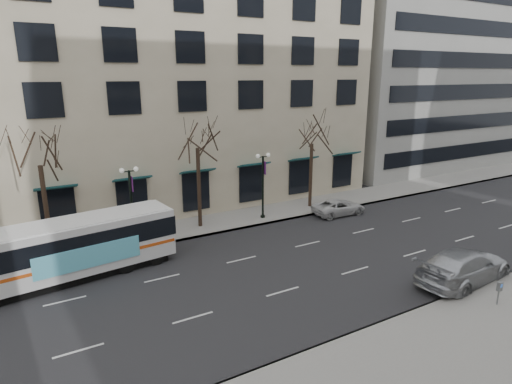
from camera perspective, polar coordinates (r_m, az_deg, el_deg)
ground at (r=24.68m, az=0.61°, el=-10.92°), size 160.00×160.00×0.00m
sidewalk_far at (r=34.19m, az=0.22°, el=-3.13°), size 80.00×4.00×0.15m
building_hotel at (r=41.13m, az=-17.54°, el=16.20°), size 40.00×20.00×24.00m
building_office at (r=59.29m, az=18.56°, el=21.02°), size 25.00×20.00×35.00m
tree_far_left at (r=28.22m, az=-27.07°, el=5.07°), size 3.60×3.60×8.34m
tree_far_mid at (r=30.31m, az=-7.86°, el=7.61°), size 3.60×3.60×8.55m
tree_far_right at (r=35.31m, az=7.51°, el=7.92°), size 3.60×3.60×8.06m
lamp_post_left at (r=29.10m, az=-16.26°, el=-1.19°), size 1.22×0.45×5.21m
lamp_post_right at (r=32.72m, az=0.94°, el=1.26°), size 1.22×0.45×5.21m
city_bus at (r=25.61m, az=-24.24°, el=-6.93°), size 12.42×4.13×3.31m
silver_car at (r=26.09m, az=25.95°, el=-8.84°), size 6.54×3.10×1.84m
white_pickup at (r=35.12m, az=10.98°, el=-1.98°), size 4.54×2.26×1.24m
pay_station at (r=24.12m, az=29.71°, el=-11.08°), size 0.27×0.18×1.19m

